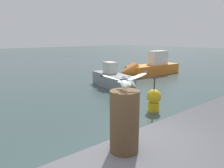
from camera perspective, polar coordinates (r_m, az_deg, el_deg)
name	(u,v)px	position (r m, az deg, el deg)	size (l,w,h in m)	color
mooring_post	(124,122)	(3.01, 3.17, -9.50)	(0.39, 0.39, 0.84)	#4C3823
seagull	(125,81)	(2.86, 3.31, 0.66)	(0.62, 0.39, 0.24)	tan
boat_orange	(148,68)	(17.37, 9.02, 4.01)	(5.62, 1.73, 2.02)	orange
boat_grey	(116,80)	(12.60, 1.00, 0.94)	(1.67, 4.02, 1.46)	gray
channel_buoy	(154,99)	(8.83, 10.56, -3.82)	(0.56, 0.56, 1.33)	yellow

